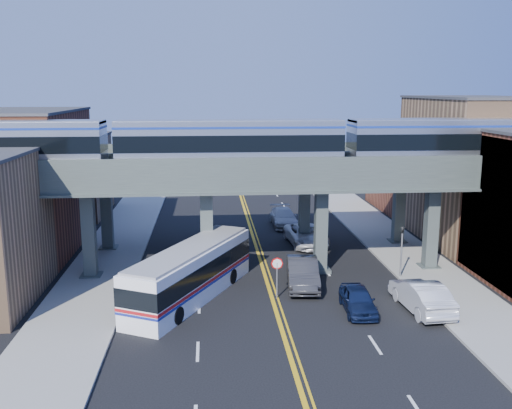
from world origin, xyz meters
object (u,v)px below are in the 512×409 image
(transit_bus, at_px, (191,273))
(car_lane_c, at_px, (306,235))
(car_lane_a, at_px, (358,300))
(car_parked_curb, at_px, (421,296))
(transit_train, at_px, (230,143))
(car_lane_b, at_px, (303,273))
(stop_sign, at_px, (277,271))
(traffic_signal, at_px, (402,246))
(car_lane_d, at_px, (284,217))

(transit_bus, relative_size, car_lane_c, 2.00)
(car_lane_a, xyz_separation_m, car_parked_curb, (3.75, -0.11, 0.17))
(transit_train, height_order, transit_bus, transit_train)
(car_lane_b, bearing_deg, stop_sign, -128.21)
(car_lane_a, relative_size, car_lane_b, 0.77)
(stop_sign, bearing_deg, transit_bus, 174.67)
(stop_sign, bearing_deg, car_lane_b, 46.14)
(traffic_signal, distance_m, car_lane_d, 17.15)
(car_lane_d, bearing_deg, car_lane_b, -94.11)
(car_lane_a, bearing_deg, stop_sign, 152.59)
(traffic_signal, bearing_deg, transit_train, 170.17)
(transit_bus, height_order, car_parked_curb, transit_bus)
(transit_train, distance_m, car_lane_b, 9.96)
(traffic_signal, bearing_deg, car_lane_d, 110.38)
(transit_bus, bearing_deg, stop_sign, -68.30)
(car_lane_c, distance_m, car_lane_d, 7.03)
(transit_bus, distance_m, car_lane_d, 20.29)
(transit_bus, bearing_deg, car_lane_b, -51.02)
(transit_train, height_order, car_lane_d, transit_train)
(transit_train, bearing_deg, car_parked_curb, -35.31)
(transit_bus, bearing_deg, car_parked_curb, -76.22)
(traffic_signal, relative_size, car_lane_d, 0.73)
(car_lane_a, relative_size, car_lane_d, 0.77)
(car_lane_a, xyz_separation_m, car_lane_b, (-2.50, 4.60, 0.19))
(transit_train, distance_m, car_parked_curb, 15.69)
(car_lane_b, xyz_separation_m, car_lane_c, (1.96, 10.02, -0.09))
(transit_train, height_order, car_lane_c, transit_train)
(traffic_signal, relative_size, transit_bus, 0.34)
(car_lane_b, relative_size, car_lane_c, 0.94)
(transit_bus, distance_m, car_lane_c, 14.79)
(stop_sign, relative_size, traffic_signal, 0.64)
(car_lane_b, bearing_deg, transit_bus, -162.40)
(traffic_signal, height_order, car_parked_curb, traffic_signal)
(car_parked_curb, bearing_deg, traffic_signal, -101.08)
(transit_bus, xyz_separation_m, car_lane_b, (7.24, 1.53, -0.68))
(traffic_signal, xyz_separation_m, car_lane_b, (-6.95, -0.97, -1.37))
(transit_train, xyz_separation_m, car_lane_b, (4.59, -2.97, -8.32))
(transit_train, xyz_separation_m, car_lane_d, (5.60, 14.01, -8.44))
(transit_bus, bearing_deg, traffic_signal, -52.96)
(car_lane_b, height_order, car_lane_d, car_lane_b)
(car_lane_a, bearing_deg, car_lane_b, 121.18)
(car_lane_c, height_order, car_parked_curb, car_parked_curb)
(car_lane_b, xyz_separation_m, car_lane_d, (1.00, 16.99, -0.11))
(transit_train, height_order, stop_sign, transit_train)
(car_lane_a, bearing_deg, car_parked_curb, 0.88)
(traffic_signal, distance_m, car_lane_c, 10.44)
(car_parked_curb, bearing_deg, transit_bus, -17.31)
(traffic_signal, relative_size, car_lane_c, 0.68)
(transit_train, xyz_separation_m, car_lane_c, (6.55, 7.05, -8.42))
(stop_sign, height_order, car_lane_b, stop_sign)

